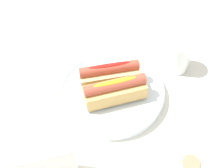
{
  "coord_description": "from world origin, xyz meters",
  "views": [
    {
      "loc": [
        0.23,
        0.39,
        0.57
      ],
      "look_at": [
        0.01,
        0.0,
        0.05
      ],
      "focal_mm": 43.95,
      "sensor_mm": 36.0,
      "label": 1
    }
  ],
  "objects_px": {
    "hotdog_front": "(109,74)",
    "serving_bowl": "(112,92)",
    "water_glass": "(177,56)",
    "hotdog_back": "(115,90)",
    "napkin_box": "(47,166)"
  },
  "relations": [
    {
      "from": "serving_bowl",
      "to": "hotdog_back",
      "type": "bearing_deg",
      "value": 74.81
    },
    {
      "from": "hotdog_front",
      "to": "napkin_box",
      "type": "distance_m",
      "value": 0.28
    },
    {
      "from": "hotdog_front",
      "to": "hotdog_back",
      "type": "relative_size",
      "value": 1.0
    },
    {
      "from": "hotdog_front",
      "to": "serving_bowl",
      "type": "bearing_deg",
      "value": 74.81
    },
    {
      "from": "hotdog_back",
      "to": "water_glass",
      "type": "bearing_deg",
      "value": -171.83
    },
    {
      "from": "hotdog_back",
      "to": "water_glass",
      "type": "xyz_separation_m",
      "value": [
        -0.22,
        -0.03,
        -0.01
      ]
    },
    {
      "from": "hotdog_back",
      "to": "napkin_box",
      "type": "relative_size",
      "value": 1.05
    },
    {
      "from": "water_glass",
      "to": "napkin_box",
      "type": "distance_m",
      "value": 0.45
    },
    {
      "from": "water_glass",
      "to": "serving_bowl",
      "type": "bearing_deg",
      "value": 1.23
    },
    {
      "from": "serving_bowl",
      "to": "napkin_box",
      "type": "height_order",
      "value": "napkin_box"
    },
    {
      "from": "serving_bowl",
      "to": "napkin_box",
      "type": "distance_m",
      "value": 0.26
    },
    {
      "from": "serving_bowl",
      "to": "water_glass",
      "type": "xyz_separation_m",
      "value": [
        -0.21,
        -0.0,
        0.03
      ]
    },
    {
      "from": "water_glass",
      "to": "napkin_box",
      "type": "bearing_deg",
      "value": 18.35
    },
    {
      "from": "hotdog_front",
      "to": "water_glass",
      "type": "height_order",
      "value": "hotdog_front"
    },
    {
      "from": "hotdog_front",
      "to": "napkin_box",
      "type": "height_order",
      "value": "napkin_box"
    }
  ]
}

